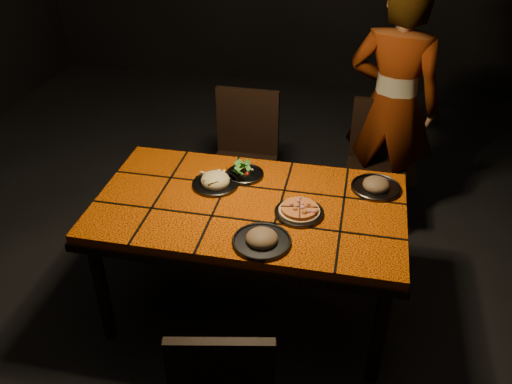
% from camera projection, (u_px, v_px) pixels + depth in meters
% --- Properties ---
extents(room_shell, '(6.04, 7.04, 3.08)m').
position_uv_depth(room_shell, '(248.00, 64.00, 2.39)').
color(room_shell, black).
rests_on(room_shell, ground).
extents(dining_table, '(1.62, 0.92, 0.75)m').
position_uv_depth(dining_table, '(249.00, 215.00, 2.85)').
color(dining_table, '#D65106').
rests_on(dining_table, ground).
extents(chair_far_left, '(0.43, 0.43, 0.95)m').
position_uv_depth(chair_far_left, '(245.00, 151.00, 3.69)').
color(chair_far_left, black).
rests_on(chair_far_left, ground).
extents(chair_far_right, '(0.41, 0.41, 0.89)m').
position_uv_depth(chair_far_right, '(377.00, 157.00, 3.68)').
color(chair_far_right, black).
rests_on(chair_far_right, ground).
extents(diner, '(0.69, 0.54, 1.69)m').
position_uv_depth(diner, '(392.00, 106.00, 3.58)').
color(diner, brown).
rests_on(diner, ground).
extents(plate_pizza, '(0.25, 0.25, 0.04)m').
position_uv_depth(plate_pizza, '(299.00, 211.00, 2.72)').
color(plate_pizza, '#35363A').
rests_on(plate_pizza, dining_table).
extents(plate_pasta, '(0.26, 0.26, 0.08)m').
position_uv_depth(plate_pasta, '(215.00, 182.00, 2.94)').
color(plate_pasta, '#35363A').
rests_on(plate_pasta, dining_table).
extents(plate_salad, '(0.21, 0.21, 0.07)m').
position_uv_depth(plate_salad, '(245.00, 172.00, 3.02)').
color(plate_salad, '#35363A').
rests_on(plate_salad, dining_table).
extents(plate_mushroom_a, '(0.28, 0.28, 0.09)m').
position_uv_depth(plate_mushroom_a, '(262.00, 239.00, 2.52)').
color(plate_mushroom_a, '#35363A').
rests_on(plate_mushroom_a, dining_table).
extents(plate_mushroom_b, '(0.27, 0.27, 0.09)m').
position_uv_depth(plate_mushroom_b, '(376.00, 185.00, 2.91)').
color(plate_mushroom_b, '#35363A').
rests_on(plate_mushroom_b, dining_table).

